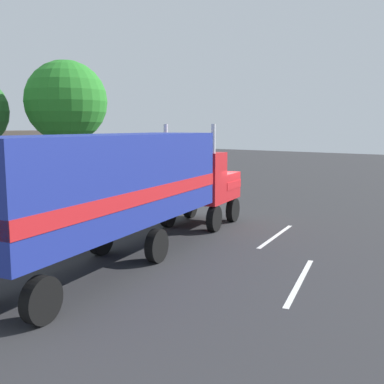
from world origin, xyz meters
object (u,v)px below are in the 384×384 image
Objects in this scene: person_bystander at (74,226)px; tree_center at (66,102)px; parked_car at (15,202)px; semi_truck at (129,183)px.

person_bystander is 0.18× the size of tree_center.
parked_car is 11.88m from tree_center.
tree_center is (8.21, 6.74, 5.31)m from parked_car.
person_bystander is 17.96m from tree_center.
tree_center is (10.16, 13.86, 5.22)m from person_bystander.
person_bystander is (-0.64, 2.12, -1.63)m from semi_truck.
tree_center reaches higher than person_bystander.
tree_center is at bearing 59.22° from semi_truck.
semi_truck reaches higher than person_bystander.
parked_car is at bearing 74.72° from person_bystander.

